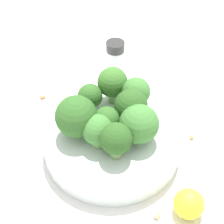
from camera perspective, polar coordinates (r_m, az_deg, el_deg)
ground_plane at (r=0.58m, az=0.00°, el=-5.67°), size 3.00×3.00×0.00m
bowl at (r=0.57m, az=0.00°, el=-4.13°), size 0.21×0.21×0.05m
broccoli_floret_0 at (r=0.53m, az=2.91°, el=0.86°), size 0.05×0.05×0.06m
broccoli_floret_1 at (r=0.51m, az=-1.72°, el=-3.07°), size 0.04×0.04×0.05m
broccoli_floret_2 at (r=0.56m, az=-3.35°, el=2.29°), size 0.04×0.04×0.05m
broccoli_floret_3 at (r=0.51m, az=3.87°, el=-2.23°), size 0.06×0.06×0.06m
broccoli_floret_4 at (r=0.52m, az=-0.95°, el=-1.33°), size 0.04×0.04×0.05m
broccoli_floret_5 at (r=0.56m, az=3.67°, el=3.03°), size 0.04×0.04×0.06m
broccoli_floret_6 at (r=0.49m, az=0.61°, el=-4.23°), size 0.04×0.04×0.06m
broccoli_floret_7 at (r=0.57m, az=0.08°, el=4.45°), size 0.05×0.05×0.06m
broccoli_floret_8 at (r=0.52m, az=-5.46°, el=-0.73°), size 0.06×0.06×0.07m
pepper_shaker at (r=0.69m, az=0.49°, el=7.96°), size 0.03×0.03×0.08m
lemon_wedge at (r=0.51m, az=11.63°, el=-13.54°), size 0.04×0.04×0.04m
almond_crumb_0 at (r=0.61m, az=12.03°, el=-3.70°), size 0.01×0.01×0.01m
almond_crumb_1 at (r=0.51m, az=6.89°, el=-15.37°), size 0.01×0.01×0.01m
almond_crumb_2 at (r=0.67m, az=-10.53°, el=2.36°), size 0.01×0.01×0.01m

